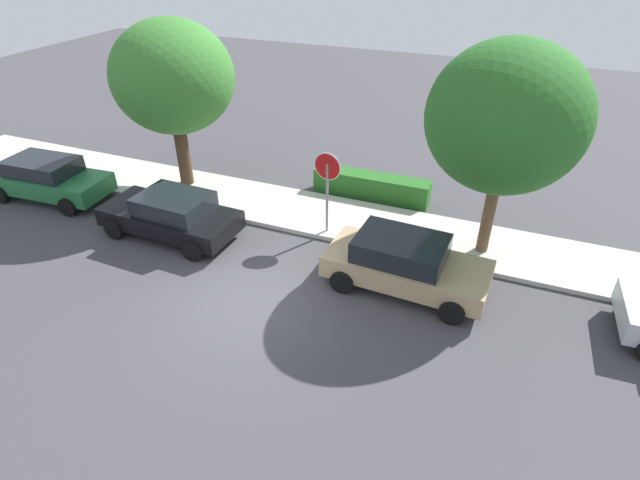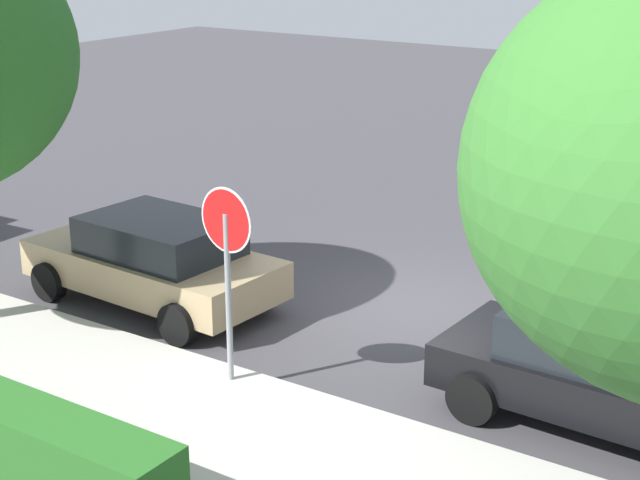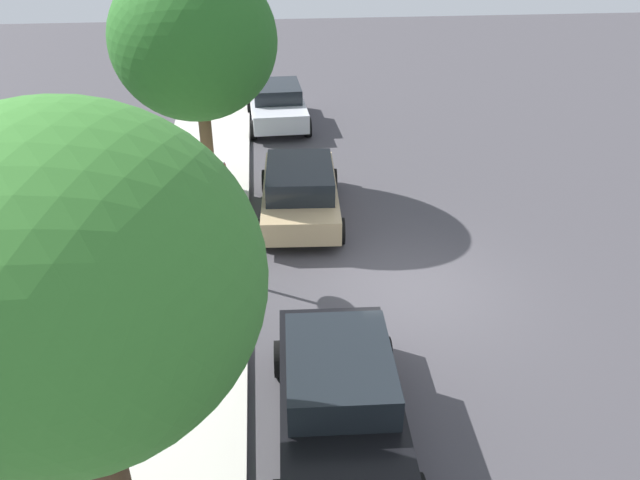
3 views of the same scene
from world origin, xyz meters
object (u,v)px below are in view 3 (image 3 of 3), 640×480
street_tree_near_corner (194,41)px  stop_sign (226,202)px  parked_car_black (340,397)px  parked_car_silver (277,104)px  street_tree_mid_block (70,283)px  parked_car_tan (300,190)px

street_tree_near_corner → stop_sign: bearing=-170.4°
parked_car_black → parked_car_silver: bearing=1.8°
stop_sign → street_tree_mid_block: 6.38m
parked_car_silver → stop_sign: bearing=172.3°
stop_sign → parked_car_tan: (2.84, -1.67, -1.15)m
stop_sign → parked_car_tan: size_ratio=0.63×
parked_car_tan → street_tree_near_corner: 4.48m
parked_car_black → parked_car_tan: bearing=0.9°
parked_car_tan → parked_car_black: bearing=-179.1°
stop_sign → parked_car_silver: (9.93, -1.35, -1.17)m
street_tree_near_corner → street_tree_mid_block: (-10.47, 0.43, -0.12)m
parked_car_silver → street_tree_mid_block: 16.37m
stop_sign → parked_car_tan: stop_sign is taller
street_tree_mid_block → street_tree_near_corner: bearing=-2.3°
parked_car_tan → street_tree_near_corner: street_tree_near_corner is taller
street_tree_near_corner → parked_car_black: bearing=-164.1°
parked_car_silver → parked_car_tan: bearing=-177.4°
parked_car_tan → street_tree_near_corner: size_ratio=0.72×
parked_car_black → parked_car_silver: size_ratio=1.10×
parked_car_black → street_tree_mid_block: bearing=116.2°
parked_car_black → street_tree_mid_block: 4.66m
street_tree_near_corner → street_tree_mid_block: bearing=177.7°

